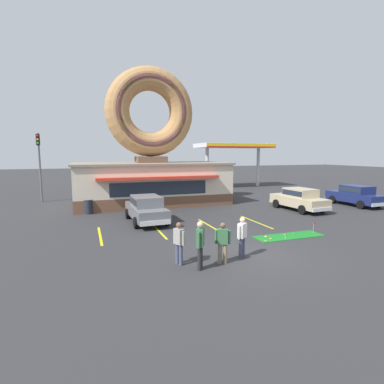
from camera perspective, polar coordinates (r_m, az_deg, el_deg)
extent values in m
plane|color=#2D2D30|center=(12.77, 11.30, -11.51)|extent=(160.00, 160.00, 0.00)
cube|color=brown|center=(25.13, -7.70, -1.08)|extent=(12.00, 6.00, 0.90)
cube|color=beige|center=(24.95, -7.77, 2.56)|extent=(12.00, 6.00, 2.30)
cube|color=gray|center=(24.88, -7.82, 5.38)|extent=(12.30, 6.30, 0.16)
cube|color=red|center=(21.71, -5.98, 2.68)|extent=(9.00, 0.60, 0.20)
cube|color=#232D3D|center=(22.07, -6.12, 0.66)|extent=(7.20, 0.03, 1.00)
cube|color=brown|center=(24.87, -7.83, 6.14)|extent=(2.40, 1.80, 0.50)
torus|color=#B27F4C|center=(25.08, -7.98, 14.85)|extent=(7.10, 1.90, 7.10)
torus|color=#D8728C|center=(24.67, -7.78, 14.98)|extent=(6.25, 1.05, 6.24)
cube|color=#197523|center=(15.79, 18.00, -8.00)|extent=(3.58, 1.10, 0.03)
torus|color=#D8667F|center=(15.80, 17.26, -7.84)|extent=(0.13, 0.13, 0.04)
torus|color=brown|center=(16.24, 18.82, -7.50)|extent=(0.13, 0.13, 0.04)
torus|color=#A5724C|center=(14.56, 13.87, -9.02)|extent=(0.13, 0.13, 0.04)
torus|color=#E5C666|center=(15.31, 13.84, -8.21)|extent=(0.13, 0.13, 0.04)
torus|color=#D17F47|center=(14.97, 14.75, -8.59)|extent=(0.13, 0.13, 0.04)
sphere|color=white|center=(15.33, 17.36, -8.30)|extent=(0.04, 0.04, 0.04)
cylinder|color=silver|center=(16.73, 22.13, -6.31)|extent=(0.01, 0.01, 0.55)
cube|color=red|center=(16.72, 22.32, -5.54)|extent=(0.12, 0.01, 0.08)
cube|color=navy|center=(27.04, 28.58, -0.87)|extent=(1.77, 4.40, 0.68)
cube|color=navy|center=(26.87, 28.90, 0.44)|extent=(1.56, 2.10, 0.60)
cube|color=#232D3D|center=(26.87, 28.90, 0.48)|extent=(1.59, 2.02, 0.36)
cube|color=silver|center=(28.59, 25.24, -0.76)|extent=(1.67, 0.10, 0.24)
cube|color=silver|center=(25.66, 32.24, -2.04)|extent=(1.67, 0.10, 0.24)
cylinder|color=black|center=(27.38, 25.19, -1.30)|extent=(0.22, 0.64, 0.64)
cylinder|color=black|center=(28.64, 27.70, -1.09)|extent=(0.22, 0.64, 0.64)
cylinder|color=black|center=(25.54, 29.48, -2.13)|extent=(0.22, 0.64, 0.64)
cylinder|color=black|center=(26.89, 31.95, -1.86)|extent=(0.22, 0.64, 0.64)
cube|color=slate|center=(18.21, -8.75, -3.63)|extent=(1.91, 4.46, 0.68)
cube|color=slate|center=(17.95, -8.68, -1.71)|extent=(1.63, 2.15, 0.60)
cube|color=#232D3D|center=(17.95, -8.68, -1.65)|extent=(1.65, 2.07, 0.36)
cube|color=silver|center=(20.39, -10.14, -3.17)|extent=(1.67, 0.16, 0.24)
cube|color=silver|center=(16.14, -6.94, -5.88)|extent=(1.67, 0.16, 0.24)
cylinder|color=black|center=(19.42, -12.17, -4.04)|extent=(0.24, 0.65, 0.64)
cylinder|color=black|center=(19.78, -7.13, -3.73)|extent=(0.24, 0.65, 0.64)
cylinder|color=black|center=(16.79, -10.61, -5.78)|extent=(0.24, 0.65, 0.64)
cylinder|color=black|center=(17.20, -4.83, -5.37)|extent=(0.24, 0.65, 0.64)
cube|color=#BCAD89|center=(23.11, 19.62, -1.65)|extent=(1.98, 4.48, 0.68)
cube|color=#BCAD89|center=(22.92, 19.94, -0.12)|extent=(1.67, 2.18, 0.60)
cube|color=#232D3D|center=(22.92, 19.94, -0.07)|extent=(1.69, 2.09, 0.36)
cube|color=silver|center=(24.82, 16.14, -1.48)|extent=(1.67, 0.19, 0.24)
cube|color=silver|center=(21.58, 23.56, -3.09)|extent=(1.67, 0.19, 0.24)
cylinder|color=black|center=(23.63, 15.78, -2.14)|extent=(0.25, 0.65, 0.64)
cylinder|color=black|center=(24.75, 18.98, -1.85)|extent=(0.25, 0.65, 0.64)
cylinder|color=black|center=(21.59, 20.27, -3.20)|extent=(0.25, 0.65, 0.64)
cylinder|color=black|center=(22.81, 23.52, -2.81)|extent=(0.25, 0.65, 0.64)
cylinder|color=#7F7056|center=(11.46, 6.33, -11.60)|extent=(0.15, 0.15, 0.77)
cylinder|color=#7F7056|center=(11.47, 5.31, -11.58)|extent=(0.15, 0.15, 0.77)
cube|color=#386B42|center=(11.27, 5.87, -8.40)|extent=(0.45, 0.39, 0.56)
cylinder|color=#386B42|center=(11.27, 7.15, -8.56)|extent=(0.10, 0.10, 0.52)
cylinder|color=#386B42|center=(11.28, 4.58, -8.51)|extent=(0.10, 0.10, 0.52)
sphere|color=brown|center=(11.16, 5.90, -6.36)|extent=(0.21, 0.21, 0.21)
cylinder|color=#232328|center=(10.95, 1.66, -12.22)|extent=(0.15, 0.15, 0.86)
cylinder|color=#232328|center=(10.76, 1.45, -12.57)|extent=(0.15, 0.15, 0.86)
cube|color=#386B42|center=(10.63, 1.57, -8.62)|extent=(0.41, 0.45, 0.63)
cylinder|color=#386B42|center=(10.87, 1.83, -8.42)|extent=(0.10, 0.10, 0.58)
cylinder|color=#386B42|center=(10.40, 1.29, -9.15)|extent=(0.10, 0.10, 0.58)
sphere|color=beige|center=(10.51, 1.58, -6.21)|extent=(0.23, 0.23, 0.23)
cylinder|color=#474C66|center=(11.38, -2.81, -11.64)|extent=(0.15, 0.15, 0.79)
cylinder|color=#474C66|center=(11.24, -2.14, -11.89)|extent=(0.15, 0.15, 0.79)
cube|color=gray|center=(11.11, -2.49, -8.44)|extent=(0.37, 0.44, 0.58)
cylinder|color=gray|center=(11.30, -3.32, -8.32)|extent=(0.10, 0.10, 0.53)
cylinder|color=gray|center=(10.93, -1.64, -8.85)|extent=(0.10, 0.10, 0.53)
sphere|color=brown|center=(11.00, -2.51, -6.32)|extent=(0.21, 0.21, 0.21)
cylinder|color=#474C66|center=(12.33, 9.69, -10.23)|extent=(0.15, 0.15, 0.79)
cylinder|color=#474C66|center=(12.16, 9.25, -10.47)|extent=(0.15, 0.15, 0.79)
cube|color=silver|center=(12.05, 9.54, -7.24)|extent=(0.45, 0.41, 0.58)
cylinder|color=silver|center=(12.28, 10.08, -7.12)|extent=(0.10, 0.10, 0.53)
cylinder|color=silver|center=(11.85, 8.97, -7.63)|extent=(0.10, 0.10, 0.53)
sphere|color=beige|center=(11.95, 9.58, -5.26)|extent=(0.21, 0.21, 0.21)
cylinder|color=#232833|center=(21.65, -19.13, -2.71)|extent=(0.56, 0.56, 0.95)
torus|color=black|center=(21.57, -19.18, -1.46)|extent=(0.57, 0.57, 0.05)
cylinder|color=#595B60|center=(28.40, -26.97, 4.12)|extent=(0.16, 0.16, 5.80)
cube|color=black|center=(28.22, -27.30, 8.87)|extent=(0.28, 0.24, 0.90)
sphere|color=red|center=(28.11, -27.37, 9.49)|extent=(0.18, 0.18, 0.18)
sphere|color=orange|center=(28.10, -27.33, 8.88)|extent=(0.18, 0.18, 0.18)
sphere|color=green|center=(28.09, -27.29, 8.27)|extent=(0.18, 0.18, 0.18)
cylinder|color=silver|center=(35.81, 2.89, 4.60)|extent=(0.40, 0.40, 4.80)
cylinder|color=silver|center=(39.03, 12.46, 4.66)|extent=(0.40, 0.40, 4.80)
cube|color=silver|center=(37.26, 7.95, 8.72)|extent=(9.00, 4.40, 0.50)
cube|color=yellow|center=(35.31, 9.64, 8.77)|extent=(9.00, 0.04, 0.44)
cube|color=red|center=(35.28, 9.65, 8.50)|extent=(9.00, 0.04, 0.12)
cube|color=yellow|center=(15.88, -17.10, -7.93)|extent=(0.12, 3.60, 0.01)
cube|color=yellow|center=(16.26, -6.41, -7.29)|extent=(0.12, 3.60, 0.01)
cube|color=yellow|center=(17.17, 3.45, -6.47)|extent=(0.12, 3.60, 0.01)
cube|color=yellow|center=(18.53, 12.06, -5.59)|extent=(0.12, 3.60, 0.01)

